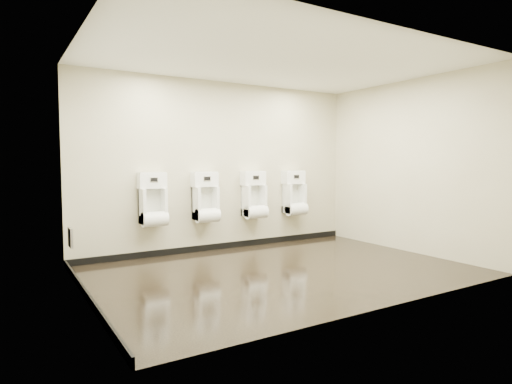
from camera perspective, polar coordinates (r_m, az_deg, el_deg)
ground at (r=5.90m, az=3.52°, el=-10.43°), size 5.00×3.50×0.00m
ceiling at (r=5.86m, az=3.64°, el=17.12°), size 5.00×3.50×0.00m
back_wall at (r=7.22m, az=-4.40°, el=3.45°), size 5.00×0.02×2.80m
front_wall at (r=4.39m, az=16.76°, el=2.94°), size 5.00×0.02×2.80m
left_wall at (r=4.75m, az=-22.06°, el=2.89°), size 0.02×3.50×2.80m
right_wall at (r=7.43m, az=19.64°, el=3.24°), size 0.02×3.50×2.80m
tile_overlay_left at (r=4.75m, az=-22.00°, el=2.89°), size 0.01×3.50×2.80m
skirting_back at (r=7.34m, az=-4.30°, el=-7.15°), size 5.00×0.02×0.10m
skirting_left at (r=4.96m, az=-21.50°, el=-12.91°), size 0.02×3.50×0.10m
access_panel at (r=6.02m, az=-23.51°, el=-5.59°), size 0.04×0.25×0.25m
urinal_0 at (r=6.63m, az=-13.55°, el=-1.52°), size 0.43×0.32×0.80m
urinal_1 at (r=6.95m, az=-6.71°, el=-1.19°), size 0.43×0.32×0.80m
urinal_2 at (r=7.37m, az=-0.24°, el=-0.86°), size 0.43×0.32×0.80m
urinal_3 at (r=7.85m, az=5.15°, el=-0.58°), size 0.43×0.32×0.80m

